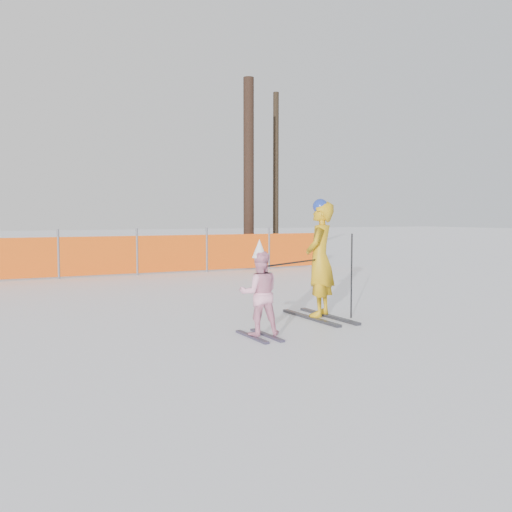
# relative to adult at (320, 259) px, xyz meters

# --- Properties ---
(ground) EXTENTS (120.00, 120.00, 0.00)m
(ground) POSITION_rel_adult_xyz_m (-1.12, -0.54, -0.91)
(ground) COLOR white
(ground) RESTS_ON ground
(adult) EXTENTS (0.75, 1.53, 1.83)m
(adult) POSITION_rel_adult_xyz_m (0.00, 0.00, 0.00)
(adult) COLOR black
(adult) RESTS_ON ground
(child) EXTENTS (0.62, 0.84, 1.28)m
(child) POSITION_rel_adult_xyz_m (-1.46, -0.80, -0.33)
(child) COLOR black
(child) RESTS_ON ground
(ski_poles) EXTENTS (1.82, 0.70, 1.30)m
(ski_poles) POSITION_rel_adult_xyz_m (-0.16, -0.30, -0.13)
(ski_poles) COLOR black
(ski_poles) RESTS_ON ground
(safety_fence) EXTENTS (15.77, 0.06, 1.25)m
(safety_fence) POSITION_rel_adult_xyz_m (-2.95, 7.63, -0.36)
(safety_fence) COLOR #595960
(safety_fence) RESTS_ON ground
(tree_trunks) EXTENTS (2.63, 2.76, 6.11)m
(tree_trunks) POSITION_rel_adult_xyz_m (3.87, 9.55, 2.05)
(tree_trunks) COLOR black
(tree_trunks) RESTS_ON ground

